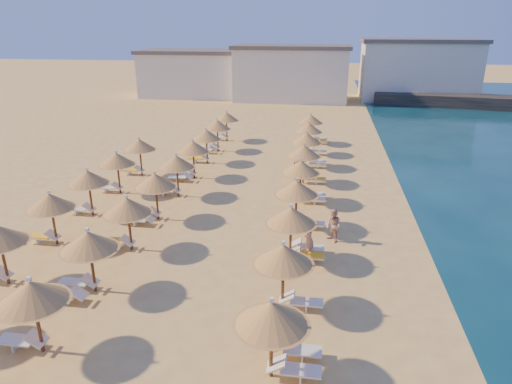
% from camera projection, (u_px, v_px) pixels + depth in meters
% --- Properties ---
extents(ground, '(220.00, 220.00, 0.00)m').
position_uv_depth(ground, '(216.00, 244.00, 21.97)').
color(ground, '#E0BD62').
rests_on(ground, ground).
extents(jetty, '(30.27, 7.93, 1.50)m').
position_uv_depth(jetty, '(498.00, 103.00, 56.75)').
color(jetty, black).
rests_on(jetty, ground).
extents(hotel_blocks, '(46.54, 11.28, 8.10)m').
position_uv_depth(hotel_blocks, '(308.00, 72.00, 63.32)').
color(hotel_blocks, white).
rests_on(hotel_blocks, ground).
extents(parasol_row_east, '(2.30, 38.12, 2.75)m').
position_uv_depth(parasol_row_east, '(297.00, 189.00, 22.99)').
color(parasol_row_east, brown).
rests_on(parasol_row_east, ground).
extents(parasol_row_west, '(2.30, 38.12, 2.75)m').
position_uv_depth(parasol_row_west, '(155.00, 182.00, 24.04)').
color(parasol_row_west, brown).
rests_on(parasol_row_west, ground).
extents(parasol_row_inland, '(2.30, 20.21, 2.75)m').
position_uv_depth(parasol_row_inland, '(71.00, 189.00, 22.91)').
color(parasol_row_inland, brown).
rests_on(parasol_row_inland, ground).
extents(loungers, '(14.27, 37.29, 0.66)m').
position_uv_depth(loungers, '(202.00, 218.00, 24.03)').
color(loungers, silver).
rests_on(loungers, ground).
extents(beachgoer_a, '(0.44, 0.67, 1.81)m').
position_uv_depth(beachgoer_a, '(309.00, 239.00, 20.51)').
color(beachgoer_a, tan).
rests_on(beachgoer_a, ground).
extents(beachgoer_c, '(0.87, 1.16, 1.83)m').
position_uv_depth(beachgoer_c, '(297.00, 166.00, 30.85)').
color(beachgoer_c, tan).
rests_on(beachgoer_c, ground).
extents(beachgoer_b, '(1.00, 1.03, 1.67)m').
position_uv_depth(beachgoer_b, '(333.00, 226.00, 21.97)').
color(beachgoer_b, tan).
rests_on(beachgoer_b, ground).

